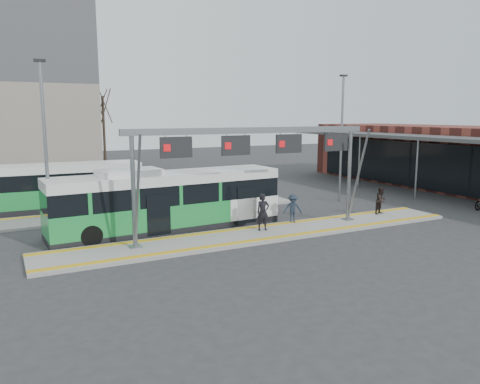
% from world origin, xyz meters
% --- Properties ---
extents(ground, '(120.00, 120.00, 0.00)m').
position_xyz_m(ground, '(0.00, 0.00, 0.00)').
color(ground, '#2D2D30').
rests_on(ground, ground).
extents(platform_main, '(22.00, 3.00, 0.15)m').
position_xyz_m(platform_main, '(0.00, 0.00, 0.07)').
color(platform_main, gray).
rests_on(platform_main, ground).
extents(platform_second, '(20.00, 3.00, 0.15)m').
position_xyz_m(platform_second, '(-4.00, 8.00, 0.07)').
color(platform_second, gray).
rests_on(platform_second, ground).
extents(tactile_main, '(22.00, 2.65, 0.02)m').
position_xyz_m(tactile_main, '(0.00, 0.00, 0.16)').
color(tactile_main, gold).
rests_on(tactile_main, platform_main).
extents(tactile_second, '(20.00, 0.35, 0.02)m').
position_xyz_m(tactile_second, '(-4.00, 9.15, 0.16)').
color(tactile_second, gold).
rests_on(tactile_second, platform_second).
extents(gantry, '(13.00, 1.68, 5.20)m').
position_xyz_m(gantry, '(-0.35, 0.25, 4.30)').
color(gantry, slate).
rests_on(gantry, platform_main).
extents(hero_bus, '(12.14, 3.20, 3.31)m').
position_xyz_m(hero_bus, '(-4.01, 3.20, 1.51)').
color(hero_bus, black).
rests_on(hero_bus, ground).
extents(bg_bus_green, '(11.63, 2.88, 2.89)m').
position_xyz_m(bg_bus_green, '(-9.11, 11.58, 1.43)').
color(bg_bus_green, black).
rests_on(bg_bus_green, ground).
extents(passenger_a, '(0.74, 0.55, 1.87)m').
position_xyz_m(passenger_a, '(0.06, 0.37, 1.09)').
color(passenger_a, black).
rests_on(passenger_a, platform_main).
extents(passenger_b, '(0.90, 0.77, 1.61)m').
position_xyz_m(passenger_b, '(8.26, 0.62, 0.96)').
color(passenger_b, black).
rests_on(passenger_b, platform_main).
extents(passenger_c, '(1.16, 1.00, 1.56)m').
position_xyz_m(passenger_c, '(2.35, 1.10, 0.93)').
color(passenger_c, '#1F2937').
rests_on(passenger_c, platform_main).
extents(tree_left, '(1.40, 1.40, 8.65)m').
position_xyz_m(tree_left, '(-5.49, 31.83, 6.56)').
color(tree_left, '#382B21').
rests_on(tree_left, ground).
extents(tree_mid, '(1.40, 1.40, 8.98)m').
position_xyz_m(tree_mid, '(-1.40, 31.90, 6.81)').
color(tree_mid, '#382B21').
rests_on(tree_mid, ground).
extents(lamp_west, '(0.50, 0.25, 8.40)m').
position_xyz_m(lamp_west, '(-9.66, 3.58, 4.44)').
color(lamp_west, slate).
rests_on(lamp_west, ground).
extents(lamp_east, '(0.50, 0.25, 8.58)m').
position_xyz_m(lamp_east, '(9.25, 5.63, 4.54)').
color(lamp_east, slate).
rests_on(lamp_east, ground).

